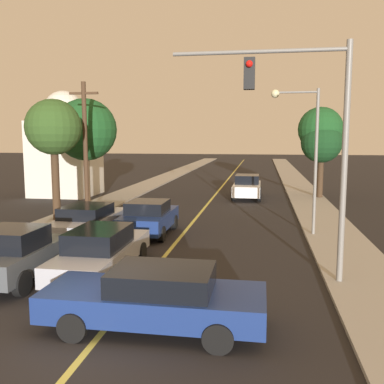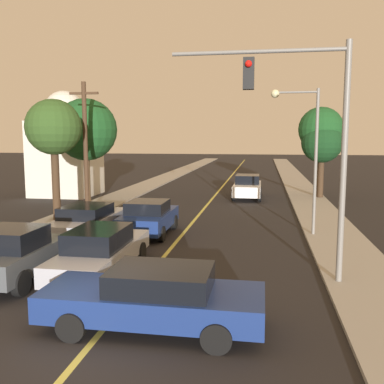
{
  "view_description": "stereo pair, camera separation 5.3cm",
  "coord_description": "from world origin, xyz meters",
  "px_view_note": "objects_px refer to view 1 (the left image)",
  "views": [
    {
      "loc": [
        3.46,
        -8.06,
        4.35
      ],
      "look_at": [
        0.0,
        12.95,
        1.6
      ],
      "focal_mm": 40.0,
      "sensor_mm": 36.0,
      "label": 1
    },
    {
      "loc": [
        3.51,
        -8.05,
        4.35
      ],
      "look_at": [
        0.0,
        12.95,
        1.6
      ],
      "focal_mm": 40.0,
      "sensor_mm": 36.0,
      "label": 2
    }
  ],
  "objects_px": {
    "tree_left_near": "(86,130)",
    "tree_left_far": "(54,128)",
    "car_outer_lane_front": "(15,254)",
    "traffic_signal_mast": "(306,122)",
    "tree_right_near": "(320,130)",
    "streetlamp_right": "(304,140)",
    "tree_right_far": "(322,143)",
    "domed_building_left": "(65,150)",
    "car_crossing_right": "(156,297)",
    "car_far_oncoming": "(247,187)",
    "utility_pole_left": "(85,146)",
    "car_outer_lane_second": "(88,221)",
    "car_near_lane_second": "(149,217)",
    "car_near_lane_front": "(101,251)"
  },
  "relations": [
    {
      "from": "car_far_oncoming",
      "to": "car_outer_lane_second",
      "type": "bearing_deg",
      "value": 64.9
    },
    {
      "from": "tree_left_near",
      "to": "tree_left_far",
      "type": "bearing_deg",
      "value": -83.21
    },
    {
      "from": "car_near_lane_second",
      "to": "domed_building_left",
      "type": "height_order",
      "value": "domed_building_left"
    },
    {
      "from": "car_outer_lane_second",
      "to": "utility_pole_left",
      "type": "xyz_separation_m",
      "value": [
        -2.11,
        4.87,
        3.07
      ]
    },
    {
      "from": "traffic_signal_mast",
      "to": "tree_right_far",
      "type": "xyz_separation_m",
      "value": [
        2.82,
        18.22,
        -0.85
      ]
    },
    {
      "from": "streetlamp_right",
      "to": "car_far_oncoming",
      "type": "bearing_deg",
      "value": 103.67
    },
    {
      "from": "car_outer_lane_front",
      "to": "utility_pole_left",
      "type": "bearing_deg",
      "value": 101.47
    },
    {
      "from": "traffic_signal_mast",
      "to": "car_near_lane_second",
      "type": "bearing_deg",
      "value": 138.61
    },
    {
      "from": "tree_right_near",
      "to": "car_crossing_right",
      "type": "bearing_deg",
      "value": -105.73
    },
    {
      "from": "traffic_signal_mast",
      "to": "streetlamp_right",
      "type": "distance_m",
      "value": 6.29
    },
    {
      "from": "car_outer_lane_second",
      "to": "tree_left_near",
      "type": "height_order",
      "value": "tree_left_near"
    },
    {
      "from": "car_far_oncoming",
      "to": "tree_right_near",
      "type": "distance_m",
      "value": 6.5
    },
    {
      "from": "car_crossing_right",
      "to": "traffic_signal_mast",
      "type": "bearing_deg",
      "value": -43.35
    },
    {
      "from": "tree_right_far",
      "to": "car_near_lane_front",
      "type": "bearing_deg",
      "value": -115.97
    },
    {
      "from": "utility_pole_left",
      "to": "tree_right_far",
      "type": "bearing_deg",
      "value": 33.99
    },
    {
      "from": "car_crossing_right",
      "to": "tree_left_far",
      "type": "distance_m",
      "value": 14.41
    },
    {
      "from": "car_far_oncoming",
      "to": "car_near_lane_front",
      "type": "bearing_deg",
      "value": 77.68
    },
    {
      "from": "car_outer_lane_front",
      "to": "tree_right_near",
      "type": "height_order",
      "value": "tree_right_near"
    },
    {
      "from": "car_far_oncoming",
      "to": "tree_right_far",
      "type": "relative_size",
      "value": 0.9
    },
    {
      "from": "car_outer_lane_front",
      "to": "tree_right_far",
      "type": "bearing_deg",
      "value": 59.7
    },
    {
      "from": "car_near_lane_second",
      "to": "car_outer_lane_front",
      "type": "xyz_separation_m",
      "value": [
        -2.37,
        -6.71,
        0.05
      ]
    },
    {
      "from": "car_crossing_right",
      "to": "tree_left_near",
      "type": "xyz_separation_m",
      "value": [
        -8.74,
        16.75,
        4.04
      ]
    },
    {
      "from": "car_far_oncoming",
      "to": "tree_right_near",
      "type": "height_order",
      "value": "tree_right_near"
    },
    {
      "from": "traffic_signal_mast",
      "to": "tree_left_far",
      "type": "bearing_deg",
      "value": 147.2
    },
    {
      "from": "utility_pole_left",
      "to": "streetlamp_right",
      "type": "bearing_deg",
      "value": -14.46
    },
    {
      "from": "streetlamp_right",
      "to": "tree_right_near",
      "type": "bearing_deg",
      "value": 79.75
    },
    {
      "from": "tree_right_near",
      "to": "tree_right_far",
      "type": "relative_size",
      "value": 1.2
    },
    {
      "from": "car_outer_lane_front",
      "to": "traffic_signal_mast",
      "type": "height_order",
      "value": "traffic_signal_mast"
    },
    {
      "from": "tree_left_far",
      "to": "domed_building_left",
      "type": "height_order",
      "value": "domed_building_left"
    },
    {
      "from": "tree_right_far",
      "to": "tree_left_far",
      "type": "bearing_deg",
      "value": -143.37
    },
    {
      "from": "tree_left_near",
      "to": "tree_right_far",
      "type": "height_order",
      "value": "tree_left_near"
    },
    {
      "from": "car_near_lane_second",
      "to": "tree_right_far",
      "type": "distance_m",
      "value": 15.94
    },
    {
      "from": "traffic_signal_mast",
      "to": "tree_left_far",
      "type": "relative_size",
      "value": 1.13
    },
    {
      "from": "traffic_signal_mast",
      "to": "utility_pole_left",
      "type": "relative_size",
      "value": 0.97
    },
    {
      "from": "tree_right_near",
      "to": "domed_building_left",
      "type": "height_order",
      "value": "domed_building_left"
    },
    {
      "from": "car_outer_lane_front",
      "to": "traffic_signal_mast",
      "type": "bearing_deg",
      "value": 8.34
    },
    {
      "from": "streetlamp_right",
      "to": "traffic_signal_mast",
      "type": "bearing_deg",
      "value": -94.82
    },
    {
      "from": "car_far_oncoming",
      "to": "car_outer_lane_front",
      "type": "bearing_deg",
      "value": 71.63
    },
    {
      "from": "car_crossing_right",
      "to": "domed_building_left",
      "type": "xyz_separation_m",
      "value": [
        -12.16,
        20.9,
        2.67
      ]
    },
    {
      "from": "car_far_oncoming",
      "to": "tree_right_far",
      "type": "height_order",
      "value": "tree_right_far"
    },
    {
      "from": "car_crossing_right",
      "to": "tree_right_near",
      "type": "xyz_separation_m",
      "value": [
        6.31,
        22.4,
        4.1
      ]
    },
    {
      "from": "streetlamp_right",
      "to": "tree_right_far",
      "type": "xyz_separation_m",
      "value": [
        2.3,
        11.98,
        -0.31
      ]
    },
    {
      "from": "streetlamp_right",
      "to": "domed_building_left",
      "type": "distance_m",
      "value": 19.57
    },
    {
      "from": "car_near_lane_second",
      "to": "car_outer_lane_second",
      "type": "relative_size",
      "value": 0.85
    },
    {
      "from": "tree_right_far",
      "to": "car_outer_lane_front",
      "type": "bearing_deg",
      "value": -120.3
    },
    {
      "from": "car_outer_lane_front",
      "to": "car_crossing_right",
      "type": "height_order",
      "value": "car_outer_lane_front"
    },
    {
      "from": "car_outer_lane_second",
      "to": "streetlamp_right",
      "type": "xyz_separation_m",
      "value": [
        9.08,
        1.98,
        3.45
      ]
    },
    {
      "from": "car_outer_lane_front",
      "to": "tree_right_near",
      "type": "xyz_separation_m",
      "value": [
        11.33,
        19.9,
        4.0
      ]
    },
    {
      "from": "car_crossing_right",
      "to": "tree_left_far",
      "type": "bearing_deg",
      "value": 35.72
    },
    {
      "from": "car_near_lane_front",
      "to": "utility_pole_left",
      "type": "xyz_separation_m",
      "value": [
        -4.47,
        9.41,
        3.06
      ]
    }
  ]
}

